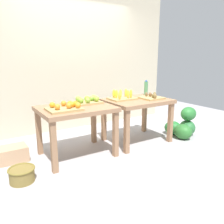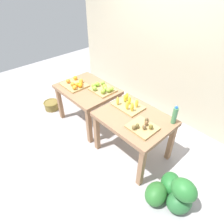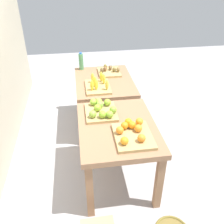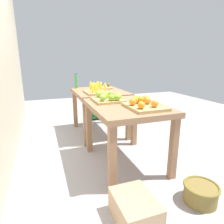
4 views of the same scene
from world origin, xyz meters
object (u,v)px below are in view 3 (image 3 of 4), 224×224
Objects in this scene: orange_bin at (132,133)px; kiwi_bin at (109,71)px; banana_crate at (98,85)px; apple_bin at (101,110)px; watermelon_pile at (112,86)px; display_table_right at (104,87)px; display_table_left at (117,134)px; water_bottle at (81,62)px.

orange_bin reaches higher than kiwi_bin.
banana_crate is (1.08, 0.22, 0.01)m from orange_bin.
apple_bin reaches higher than watermelon_pile.
watermelon_pile is at bearing -17.63° from banana_crate.
banana_crate is 1.22× the size of kiwi_bin.
apple_bin is at bearing 167.62° from watermelon_pile.
kiwi_bin is (1.09, -0.24, -0.02)m from apple_bin.
orange_bin is (-1.32, -0.11, 0.15)m from display_table_right.
display_table_left is 0.27m from orange_bin.
display_table_left is at bearing -172.85° from banana_crate.
banana_crate reaches higher than apple_bin.
display_table_left is at bearing 172.97° from watermelon_pile.
orange_bin is at bearing -150.64° from display_table_left.
banana_crate is at bearing 11.59° from orange_bin.
apple_bin is at bearing 177.58° from banana_crate.
display_table_right is 2.59× the size of apple_bin.
water_bottle reaches higher than watermelon_pile.
banana_crate is at bearing -2.42° from apple_bin.
kiwi_bin is at bearing -4.37° from display_table_left.
display_table_left and display_table_right have the same top height.
watermelon_pile is at bearing -12.38° from apple_bin.
kiwi_bin is 1.34× the size of water_bottle.
water_bottle reaches higher than display_table_right.
water_bottle is (1.56, 0.30, 0.24)m from display_table_left.
apple_bin is 0.61× the size of watermelon_pile.
display_table_left reaches higher than watermelon_pile.
display_table_left is 2.59× the size of apple_bin.
banana_crate is (0.63, -0.03, -0.00)m from apple_bin.
orange_bin is 0.66× the size of watermelon_pile.
water_bottle reaches higher than banana_crate.
banana_crate reaches higher than display_table_right.
display_table_left is 2.36× the size of orange_bin.
display_table_left is 1.57× the size of watermelon_pile.
display_table_left is 1.60m from water_bottle.
banana_crate is at bearing 154.65° from display_table_right.
water_bottle is (0.21, 0.40, 0.10)m from kiwi_bin.
watermelon_pile is at bearing -49.77° from water_bottle.
watermelon_pile is at bearing -15.48° from display_table_right.
orange_bin reaches higher than watermelon_pile.
apple_bin reaches higher than display_table_right.
apple_bin is (0.46, 0.25, 0.01)m from orange_bin.
banana_crate is at bearing 162.37° from watermelon_pile.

